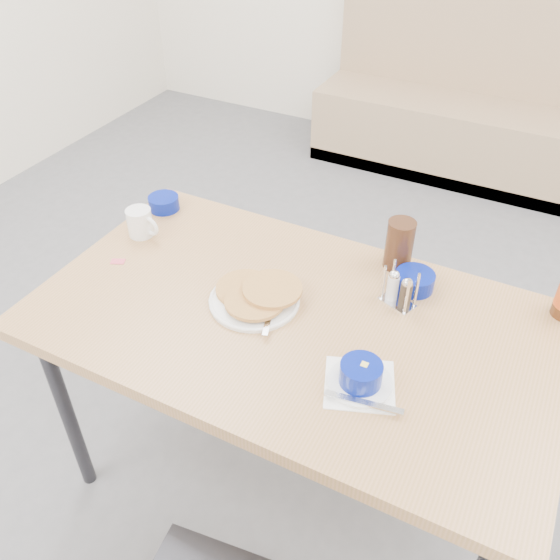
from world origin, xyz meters
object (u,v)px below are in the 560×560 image
at_px(dining_table, 294,333).
at_px(coffee_mug, 141,222).
at_px(amber_tumbler, 399,245).
at_px(butter_bowl, 414,281).
at_px(condiment_caddy, 399,292).
at_px(pancake_plate, 256,296).
at_px(creamer_bowl, 164,203).
at_px(booth_bench, 477,116).
at_px(grits_setting, 361,377).

bearing_deg(dining_table, coffee_mug, 168.10).
distance_m(coffee_mug, amber_tumbler, 0.80).
height_order(butter_bowl, condiment_caddy, condiment_caddy).
xyz_separation_m(butter_bowl, condiment_caddy, (-0.02, -0.08, 0.02)).
height_order(butter_bowl, amber_tumbler, amber_tumbler).
relative_size(pancake_plate, coffee_mug, 2.13).
bearing_deg(pancake_plate, coffee_mug, 166.12).
bearing_deg(coffee_mug, creamer_bowl, 100.65).
xyz_separation_m(pancake_plate, condiment_caddy, (0.35, 0.17, 0.02)).
distance_m(booth_bench, dining_table, 2.56).
relative_size(booth_bench, pancake_plate, 7.66).
xyz_separation_m(booth_bench, butter_bowl, (0.25, -2.27, 0.43)).
bearing_deg(creamer_bowl, butter_bowl, -1.40).
distance_m(grits_setting, amber_tumbler, 0.49).
height_order(creamer_bowl, butter_bowl, butter_bowl).
distance_m(booth_bench, pancake_plate, 2.57).
height_order(coffee_mug, creamer_bowl, coffee_mug).
xyz_separation_m(dining_table, creamer_bowl, (-0.63, 0.28, 0.08)).
height_order(coffee_mug, butter_bowl, coffee_mug).
xyz_separation_m(pancake_plate, coffee_mug, (-0.48, 0.12, 0.03)).
relative_size(pancake_plate, butter_bowl, 2.24).
xyz_separation_m(booth_bench, dining_table, (0.00, -2.53, 0.35)).
height_order(booth_bench, amber_tumbler, booth_bench).
relative_size(dining_table, condiment_caddy, 12.18).
relative_size(dining_table, creamer_bowl, 13.72).
height_order(booth_bench, coffee_mug, booth_bench).
distance_m(booth_bench, coffee_mug, 2.52).
height_order(grits_setting, amber_tumbler, amber_tumbler).
height_order(pancake_plate, condiment_caddy, condiment_caddy).
relative_size(coffee_mug, condiment_caddy, 1.01).
bearing_deg(grits_setting, coffee_mug, 162.20).
bearing_deg(booth_bench, grits_setting, -84.80).
bearing_deg(coffee_mug, amber_tumbler, 15.56).
height_order(booth_bench, dining_table, booth_bench).
distance_m(pancake_plate, creamer_bowl, 0.58).
height_order(dining_table, grits_setting, grits_setting).
distance_m(booth_bench, amber_tumbler, 2.25).
xyz_separation_m(pancake_plate, amber_tumbler, (0.29, 0.33, 0.06)).
bearing_deg(coffee_mug, condiment_caddy, 3.72).
bearing_deg(creamer_bowl, dining_table, -24.38).
bearing_deg(creamer_bowl, condiment_caddy, -6.99).
height_order(dining_table, butter_bowl, butter_bowl).
height_order(coffee_mug, amber_tumbler, amber_tumbler).
relative_size(booth_bench, butter_bowl, 17.15).
relative_size(coffee_mug, grits_setting, 0.51).
bearing_deg(amber_tumbler, dining_table, -116.64).
bearing_deg(dining_table, pancake_plate, 176.26).
xyz_separation_m(grits_setting, condiment_caddy, (-0.02, 0.32, 0.01)).
relative_size(creamer_bowl, amber_tumbler, 0.67).
height_order(pancake_plate, creamer_bowl, creamer_bowl).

